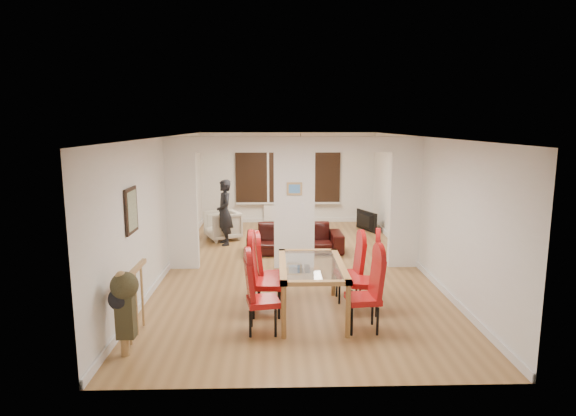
{
  "coord_description": "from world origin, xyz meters",
  "views": [
    {
      "loc": [
        -0.38,
        -9.33,
        2.84
      ],
      "look_at": [
        -0.11,
        0.6,
        1.1
      ],
      "focal_mm": 30.0,
      "sensor_mm": 36.0,
      "label": 1
    }
  ],
  "objects_px": {
    "dining_chair_ra": "(363,293)",
    "dining_chair_lb": "(266,278)",
    "dining_table": "(311,289)",
    "sofa": "(295,238)",
    "dining_chair_rb": "(362,276)",
    "dining_chair_lc": "(269,271)",
    "bowl": "(309,226)",
    "person": "(225,212)",
    "dining_chair_la": "(263,295)",
    "bottle": "(297,222)",
    "coffee_table": "(300,232)",
    "armchair": "(223,225)",
    "dining_chair_rc": "(349,270)",
    "television": "(363,221)"
  },
  "relations": [
    {
      "from": "armchair",
      "to": "television",
      "type": "relative_size",
      "value": 0.84
    },
    {
      "from": "dining_chair_lc",
      "to": "bowl",
      "type": "xyz_separation_m",
      "value": [
        0.97,
        4.69,
        -0.27
      ]
    },
    {
      "from": "dining_chair_rb",
      "to": "coffee_table",
      "type": "relative_size",
      "value": 1.21
    },
    {
      "from": "dining_chair_rc",
      "to": "armchair",
      "type": "xyz_separation_m",
      "value": [
        -2.49,
        4.26,
        -0.16
      ]
    },
    {
      "from": "dining_table",
      "to": "dining_chair_rb",
      "type": "relative_size",
      "value": 1.5
    },
    {
      "from": "dining_chair_lb",
      "to": "television",
      "type": "height_order",
      "value": "dining_chair_lb"
    },
    {
      "from": "dining_table",
      "to": "dining_chair_rb",
      "type": "bearing_deg",
      "value": 5.06
    },
    {
      "from": "dining_chair_rb",
      "to": "armchair",
      "type": "xyz_separation_m",
      "value": [
        -2.62,
        4.77,
        -0.21
      ]
    },
    {
      "from": "dining_chair_lc",
      "to": "bowl",
      "type": "height_order",
      "value": "dining_chair_lc"
    },
    {
      "from": "sofa",
      "to": "bowl",
      "type": "height_order",
      "value": "sofa"
    },
    {
      "from": "person",
      "to": "dining_chair_la",
      "type": "bearing_deg",
      "value": -7.35
    },
    {
      "from": "dining_chair_lb",
      "to": "dining_chair_ra",
      "type": "distance_m",
      "value": 1.48
    },
    {
      "from": "coffee_table",
      "to": "bottle",
      "type": "relative_size",
      "value": 3.1
    },
    {
      "from": "dining_chair_rb",
      "to": "television",
      "type": "height_order",
      "value": "dining_chair_rb"
    },
    {
      "from": "coffee_table",
      "to": "dining_chair_lc",
      "type": "bearing_deg",
      "value": -99.09
    },
    {
      "from": "dining_table",
      "to": "television",
      "type": "height_order",
      "value": "dining_table"
    },
    {
      "from": "dining_table",
      "to": "coffee_table",
      "type": "height_order",
      "value": "dining_table"
    },
    {
      "from": "sofa",
      "to": "dining_chair_rb",
      "type": "bearing_deg",
      "value": -77.53
    },
    {
      "from": "dining_table",
      "to": "bottle",
      "type": "relative_size",
      "value": 5.61
    },
    {
      "from": "dining_chair_ra",
      "to": "dining_chair_lb",
      "type": "bearing_deg",
      "value": 149.57
    },
    {
      "from": "bottle",
      "to": "coffee_table",
      "type": "bearing_deg",
      "value": 30.6
    },
    {
      "from": "dining_chair_ra",
      "to": "armchair",
      "type": "xyz_separation_m",
      "value": [
        -2.51,
        5.41,
        -0.19
      ]
    },
    {
      "from": "armchair",
      "to": "person",
      "type": "height_order",
      "value": "person"
    },
    {
      "from": "bottle",
      "to": "dining_chair_ra",
      "type": "bearing_deg",
      "value": -83.48
    },
    {
      "from": "dining_chair_lc",
      "to": "sofa",
      "type": "xyz_separation_m",
      "value": [
        0.54,
        3.07,
        -0.2
      ]
    },
    {
      "from": "dining_table",
      "to": "dining_chair_rb",
      "type": "xyz_separation_m",
      "value": [
        0.78,
        0.07,
        0.17
      ]
    },
    {
      "from": "television",
      "to": "bottle",
      "type": "distance_m",
      "value": 1.93
    },
    {
      "from": "dining_table",
      "to": "dining_chair_ra",
      "type": "xyz_separation_m",
      "value": [
        0.67,
        -0.57,
        0.14
      ]
    },
    {
      "from": "dining_chair_lc",
      "to": "bottle",
      "type": "height_order",
      "value": "dining_chair_lc"
    },
    {
      "from": "dining_chair_ra",
      "to": "sofa",
      "type": "distance_m",
      "value": 4.26
    },
    {
      "from": "dining_table",
      "to": "sofa",
      "type": "bearing_deg",
      "value": 91.62
    },
    {
      "from": "dining_chair_rb",
      "to": "dining_chair_rc",
      "type": "height_order",
      "value": "dining_chair_rb"
    },
    {
      "from": "armchair",
      "to": "bowl",
      "type": "bearing_deg",
      "value": 74.99
    },
    {
      "from": "dining_chair_ra",
      "to": "coffee_table",
      "type": "distance_m",
      "value": 5.75
    },
    {
      "from": "dining_chair_lb",
      "to": "dining_chair_lc",
      "type": "distance_m",
      "value": 0.52
    },
    {
      "from": "dining_table",
      "to": "dining_chair_lb",
      "type": "height_order",
      "value": "dining_chair_lb"
    },
    {
      "from": "dining_table",
      "to": "dining_chair_rb",
      "type": "distance_m",
      "value": 0.8
    },
    {
      "from": "sofa",
      "to": "armchair",
      "type": "bearing_deg",
      "value": 143.41
    },
    {
      "from": "television",
      "to": "dining_chair_rb",
      "type": "bearing_deg",
      "value": 146.82
    },
    {
      "from": "dining_table",
      "to": "dining_chair_lc",
      "type": "relative_size",
      "value": 1.66
    },
    {
      "from": "dining_chair_rc",
      "to": "coffee_table",
      "type": "xyz_separation_m",
      "value": [
        -0.55,
        4.55,
        -0.4
      ]
    },
    {
      "from": "armchair",
      "to": "dining_table",
      "type": "bearing_deg",
      "value": -4.56
    },
    {
      "from": "television",
      "to": "dining_chair_la",
      "type": "bearing_deg",
      "value": 135.48
    },
    {
      "from": "dining_table",
      "to": "armchair",
      "type": "relative_size",
      "value": 2.19
    },
    {
      "from": "sofa",
      "to": "television",
      "type": "relative_size",
      "value": 2.3
    },
    {
      "from": "person",
      "to": "coffee_table",
      "type": "xyz_separation_m",
      "value": [
        1.83,
        0.8,
        -0.67
      ]
    },
    {
      "from": "dining_chair_rb",
      "to": "coffee_table",
      "type": "height_order",
      "value": "dining_chair_rb"
    },
    {
      "from": "dining_chair_rb",
      "to": "coffee_table",
      "type": "xyz_separation_m",
      "value": [
        -0.68,
        5.06,
        -0.46
      ]
    },
    {
      "from": "dining_chair_lc",
      "to": "dining_chair_lb",
      "type": "bearing_deg",
      "value": -106.45
    },
    {
      "from": "dining_chair_lc",
      "to": "dining_chair_rb",
      "type": "xyz_separation_m",
      "value": [
        1.42,
        -0.48,
        0.06
      ]
    }
  ]
}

